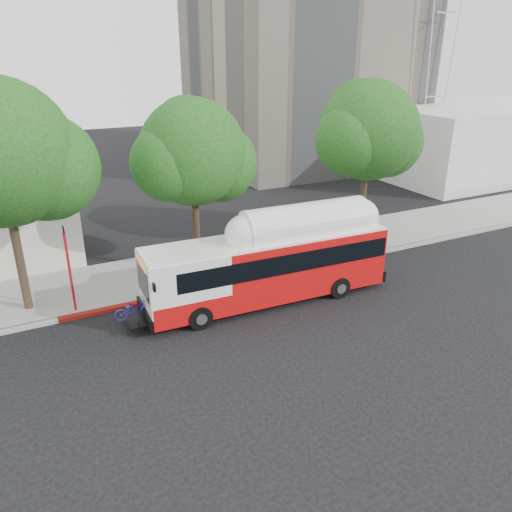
# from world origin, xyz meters

# --- Properties ---
(ground) EXTENTS (120.00, 120.00, 0.00)m
(ground) POSITION_xyz_m (0.00, 0.00, 0.00)
(ground) COLOR black
(ground) RESTS_ON ground
(sidewalk) EXTENTS (60.00, 5.00, 0.15)m
(sidewalk) POSITION_xyz_m (0.00, 6.50, 0.07)
(sidewalk) COLOR gray
(sidewalk) RESTS_ON ground
(curb_strip) EXTENTS (60.00, 0.30, 0.15)m
(curb_strip) POSITION_xyz_m (0.00, 3.90, 0.07)
(curb_strip) COLOR gray
(curb_strip) RESTS_ON ground
(red_curb_segment) EXTENTS (10.00, 0.32, 0.16)m
(red_curb_segment) POSITION_xyz_m (-3.00, 3.90, 0.08)
(red_curb_segment) COLOR maroon
(red_curb_segment) RESTS_ON ground
(street_tree_left) EXTENTS (6.67, 5.80, 9.74)m
(street_tree_left) POSITION_xyz_m (-8.53, 5.56, 6.60)
(street_tree_left) COLOR #2D2116
(street_tree_left) RESTS_ON ground
(street_tree_mid) EXTENTS (5.75, 5.00, 8.62)m
(street_tree_mid) POSITION_xyz_m (-0.59, 6.06, 5.91)
(street_tree_mid) COLOR #2D2116
(street_tree_mid) RESTS_ON ground
(street_tree_right) EXTENTS (6.21, 5.40, 9.18)m
(street_tree_right) POSITION_xyz_m (9.44, 5.86, 6.26)
(street_tree_right) COLOR #2D2116
(street_tree_right) RESTS_ON ground
(horizon_block) EXTENTS (20.00, 12.00, 6.00)m
(horizon_block) POSITION_xyz_m (30.00, 16.00, 3.00)
(horizon_block) COLOR silver
(horizon_block) RESTS_ON ground
(transit_bus) EXTENTS (11.86, 2.83, 3.48)m
(transit_bus) POSITION_xyz_m (0.81, 1.69, 1.63)
(transit_bus) COLOR red
(transit_bus) RESTS_ON ground
(signal_pole) EXTENTS (0.11, 0.37, 3.94)m
(signal_pole) POSITION_xyz_m (-7.21, 4.34, 2.02)
(signal_pole) COLOR red
(signal_pole) RESTS_ON ground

